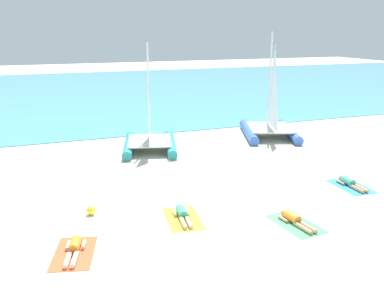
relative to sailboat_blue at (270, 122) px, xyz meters
The scene contains 13 objects.
ground_plane 6.47m from the sailboat_blue, behind, with size 120.00×120.00×0.00m, color beige.
ocean_water 23.71m from the sailboat_blue, 105.68° to the left, with size 120.00×40.00×0.05m, color #4C9EB7.
sailboat_blue is the anchor object (origin of this frame).
sailboat_teal 7.33m from the sailboat_blue, behind, with size 3.67×4.74×5.46m.
towel_leftmost 15.60m from the sailboat_blue, 140.84° to the right, with size 1.10×1.90×0.01m, color #EA5933.
sunbather_leftmost 15.54m from the sailboat_blue, 140.99° to the right, with size 0.77×1.55×0.30m.
towel_center_left 12.23m from the sailboat_blue, 133.92° to the right, with size 1.10×1.90×0.01m, color yellow.
sunbather_center_left 12.17m from the sailboat_blue, 134.11° to the right, with size 0.61×1.57×0.30m.
towel_center_right 11.68m from the sailboat_blue, 116.39° to the right, with size 1.10×1.90×0.01m, color #4CB266.
sunbather_center_right 11.62m from the sailboat_blue, 116.57° to the right, with size 0.59×1.57×0.30m.
towel_rightmost 8.45m from the sailboat_blue, 97.98° to the right, with size 1.10×1.90×0.01m, color #338CD8.
sunbather_rightmost 8.37m from the sailboat_blue, 98.03° to the right, with size 0.55×1.56×0.30m.
beach_ball 13.51m from the sailboat_blue, 146.80° to the right, with size 0.31×0.31×0.31m, color yellow.
Camera 1 is at (-6.28, -11.11, 6.08)m, focal length 39.43 mm.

